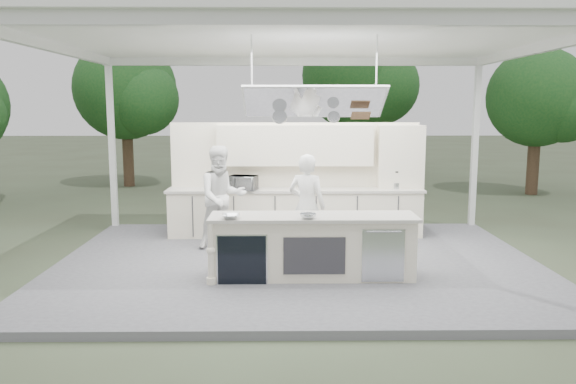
{
  "coord_description": "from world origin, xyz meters",
  "views": [
    {
      "loc": [
        -0.28,
        -9.14,
        2.67
      ],
      "look_at": [
        -0.16,
        0.4,
        1.23
      ],
      "focal_mm": 35.0,
      "sensor_mm": 36.0,
      "label": 1
    }
  ],
  "objects_px": {
    "back_counter": "(295,212)",
    "demo_island": "(312,246)",
    "head_chef": "(307,206)",
    "sous_chef": "(222,197)"
  },
  "relations": [
    {
      "from": "head_chef",
      "to": "back_counter",
      "type": "bearing_deg",
      "value": -62.62
    },
    {
      "from": "head_chef",
      "to": "demo_island",
      "type": "bearing_deg",
      "value": 112.92
    },
    {
      "from": "demo_island",
      "to": "sous_chef",
      "type": "relative_size",
      "value": 1.66
    },
    {
      "from": "sous_chef",
      "to": "head_chef",
      "type": "bearing_deg",
      "value": -46.07
    },
    {
      "from": "demo_island",
      "to": "back_counter",
      "type": "distance_m",
      "value": 2.82
    },
    {
      "from": "demo_island",
      "to": "back_counter",
      "type": "height_order",
      "value": "same"
    },
    {
      "from": "back_counter",
      "to": "demo_island",
      "type": "bearing_deg",
      "value": -86.37
    },
    {
      "from": "head_chef",
      "to": "sous_chef",
      "type": "distance_m",
      "value": 1.66
    },
    {
      "from": "demo_island",
      "to": "head_chef",
      "type": "xyz_separation_m",
      "value": [
        -0.02,
        1.16,
        0.41
      ]
    },
    {
      "from": "back_counter",
      "to": "sous_chef",
      "type": "relative_size",
      "value": 2.72
    }
  ]
}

